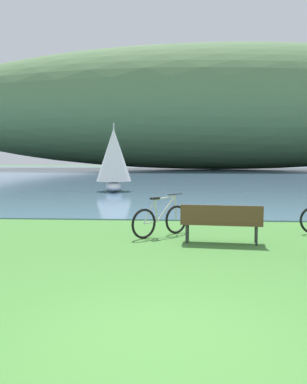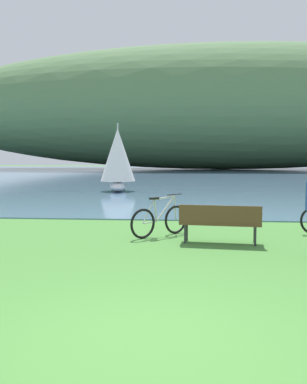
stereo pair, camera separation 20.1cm
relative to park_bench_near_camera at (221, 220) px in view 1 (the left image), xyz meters
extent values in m
plane|color=#478438|center=(-1.12, -5.11, -0.52)|extent=(200.00, 200.00, 0.00)
cube|color=#5B7F9E|center=(-1.12, 43.32, -0.50)|extent=(180.00, 80.00, 0.04)
ellipsoid|color=#567A4C|center=(4.43, 60.61, 9.46)|extent=(102.18, 28.00, 19.89)
cube|color=brown|center=(0.01, 0.08, -0.07)|extent=(1.84, 0.67, 0.05)
cube|color=brown|center=(-0.01, -0.13, 0.15)|extent=(1.79, 0.23, 0.40)
cylinder|color=#2D2D33|center=(-0.73, 0.33, -0.30)|extent=(0.05, 0.05, 0.45)
cylinder|color=#2D2D33|center=(0.79, 0.16, -0.30)|extent=(0.05, 0.05, 0.45)
cylinder|color=#2D2D33|center=(-0.77, -0.01, -0.30)|extent=(0.05, 0.05, 0.45)
cylinder|color=#2D2D33|center=(0.75, -0.17, -0.30)|extent=(0.05, 0.05, 0.45)
torus|color=black|center=(-1.02, 1.17, -0.16)|extent=(0.56, 0.54, 0.72)
torus|color=black|center=(-1.77, 0.44, -0.16)|extent=(0.56, 0.54, 0.72)
cylinder|color=silver|center=(-1.26, 0.94, 0.15)|extent=(0.47, 0.45, 0.61)
cylinder|color=silver|center=(-1.29, 0.91, 0.41)|extent=(0.50, 0.49, 0.09)
cylinder|color=silver|center=(-1.50, 0.71, 0.12)|extent=(0.12, 0.12, 0.54)
cylinder|color=silver|center=(-1.62, 0.59, -0.15)|extent=(0.33, 0.32, 0.05)
cylinder|color=silver|center=(-1.65, 0.56, 0.11)|extent=(0.28, 0.28, 0.56)
cylinder|color=silver|center=(-1.04, 1.15, 0.14)|extent=(0.09, 0.09, 0.60)
cube|color=black|center=(-1.53, 0.68, 0.42)|extent=(0.24, 0.24, 0.05)
cylinder|color=black|center=(-1.06, 1.14, 0.48)|extent=(0.36, 0.35, 0.02)
ellipsoid|color=white|center=(-4.74, 14.13, -0.20)|extent=(1.40, 3.37, 0.57)
cylinder|color=#B2B2B2|center=(-4.78, 14.39, 1.73)|extent=(0.08, 0.08, 3.27)
cone|color=white|center=(-4.69, 13.83, 1.56)|extent=(2.21, 2.21, 2.94)
camera|label=1|loc=(-0.86, -9.33, 1.39)|focal=39.25mm
camera|label=2|loc=(-0.66, -9.31, 1.39)|focal=39.25mm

